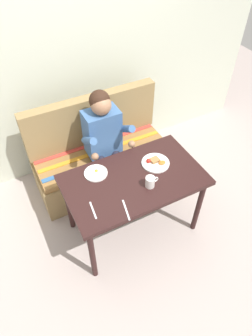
{
  "coord_description": "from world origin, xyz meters",
  "views": [
    {
      "loc": [
        -0.86,
        -1.51,
        2.63
      ],
      "look_at": [
        0.0,
        0.15,
        0.72
      ],
      "focal_mm": 32.29,
      "sensor_mm": 36.0,
      "label": 1
    }
  ],
  "objects_px": {
    "table": "(134,185)",
    "coffee_mug": "(150,182)",
    "plate_breakfast": "(155,163)",
    "fork": "(93,210)",
    "person": "(105,138)",
    "couch": "(101,157)",
    "plate_eggs": "(96,173)",
    "knife": "(126,210)"
  },
  "relations": [
    {
      "from": "table",
      "to": "coffee_mug",
      "type": "distance_m",
      "value": 0.2
    },
    {
      "from": "plate_breakfast",
      "to": "fork",
      "type": "xyz_separation_m",
      "value": [
        -0.7,
        -0.22,
        -0.01
      ]
    },
    {
      "from": "person",
      "to": "fork",
      "type": "height_order",
      "value": "person"
    },
    {
      "from": "table",
      "to": "coffee_mug",
      "type": "relative_size",
      "value": 10.17
    },
    {
      "from": "person",
      "to": "fork",
      "type": "xyz_separation_m",
      "value": [
        -0.44,
        -0.74,
        -0.01
      ]
    },
    {
      "from": "coffee_mug",
      "to": "couch",
      "type": "bearing_deg",
      "value": 95.04
    },
    {
      "from": "table",
      "to": "plate_breakfast",
      "type": "distance_m",
      "value": 0.28
    },
    {
      "from": "plate_breakfast",
      "to": "couch",
      "type": "bearing_deg",
      "value": 110.1
    },
    {
      "from": "plate_breakfast",
      "to": "coffee_mug",
      "type": "relative_size",
      "value": 2.11
    },
    {
      "from": "table",
      "to": "couch",
      "type": "relative_size",
      "value": 0.83
    },
    {
      "from": "couch",
      "to": "coffee_mug",
      "type": "height_order",
      "value": "couch"
    },
    {
      "from": "plate_breakfast",
      "to": "person",
      "type": "bearing_deg",
      "value": 116.06
    },
    {
      "from": "person",
      "to": "plate_eggs",
      "type": "bearing_deg",
      "value": -124.47
    },
    {
      "from": "couch",
      "to": "knife",
      "type": "relative_size",
      "value": 7.2
    },
    {
      "from": "table",
      "to": "plate_eggs",
      "type": "xyz_separation_m",
      "value": [
        -0.27,
        0.2,
        0.09
      ]
    },
    {
      "from": "coffee_mug",
      "to": "knife",
      "type": "relative_size",
      "value": 0.59
    },
    {
      "from": "fork",
      "to": "plate_eggs",
      "type": "bearing_deg",
      "value": 69.87
    },
    {
      "from": "couch",
      "to": "plate_breakfast",
      "type": "height_order",
      "value": "couch"
    },
    {
      "from": "table",
      "to": "knife",
      "type": "distance_m",
      "value": 0.35
    },
    {
      "from": "table",
      "to": "knife",
      "type": "height_order",
      "value": "knife"
    },
    {
      "from": "plate_breakfast",
      "to": "fork",
      "type": "distance_m",
      "value": 0.73
    },
    {
      "from": "couch",
      "to": "plate_breakfast",
      "type": "bearing_deg",
      "value": -69.9
    },
    {
      "from": "table",
      "to": "coffee_mug",
      "type": "xyz_separation_m",
      "value": [
        0.08,
        -0.13,
        0.13
      ]
    },
    {
      "from": "couch",
      "to": "plate_eggs",
      "type": "relative_size",
      "value": 7.09
    },
    {
      "from": "knife",
      "to": "fork",
      "type": "bearing_deg",
      "value": 165.46
    },
    {
      "from": "coffee_mug",
      "to": "plate_eggs",
      "type": "bearing_deg",
      "value": 136.18
    },
    {
      "from": "person",
      "to": "knife",
      "type": "relative_size",
      "value": 6.06
    },
    {
      "from": "table",
      "to": "plate_breakfast",
      "type": "bearing_deg",
      "value": 15.54
    },
    {
      "from": "couch",
      "to": "fork",
      "type": "xyz_separation_m",
      "value": [
        -0.44,
        -0.92,
        0.4
      ]
    },
    {
      "from": "person",
      "to": "plate_breakfast",
      "type": "xyz_separation_m",
      "value": [
        0.25,
        -0.52,
        0.0
      ]
    },
    {
      "from": "table",
      "to": "plate_eggs",
      "type": "height_order",
      "value": "plate_eggs"
    },
    {
      "from": "plate_breakfast",
      "to": "plate_eggs",
      "type": "height_order",
      "value": "plate_breakfast"
    },
    {
      "from": "knife",
      "to": "plate_breakfast",
      "type": "bearing_deg",
      "value": 47.69
    },
    {
      "from": "couch",
      "to": "plate_eggs",
      "type": "distance_m",
      "value": 0.75
    },
    {
      "from": "plate_breakfast",
      "to": "plate_eggs",
      "type": "relative_size",
      "value": 1.23
    },
    {
      "from": "person",
      "to": "plate_eggs",
      "type": "relative_size",
      "value": 5.97
    },
    {
      "from": "table",
      "to": "couch",
      "type": "bearing_deg",
      "value": 90.0
    },
    {
      "from": "couch",
      "to": "coffee_mug",
      "type": "distance_m",
      "value": 1.01
    },
    {
      "from": "person",
      "to": "table",
      "type": "bearing_deg",
      "value": -90.01
    },
    {
      "from": "table",
      "to": "couch",
      "type": "xyz_separation_m",
      "value": [
        0.0,
        0.76,
        -0.32
      ]
    },
    {
      "from": "person",
      "to": "knife",
      "type": "height_order",
      "value": "person"
    },
    {
      "from": "fork",
      "to": "knife",
      "type": "height_order",
      "value": "same"
    }
  ]
}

